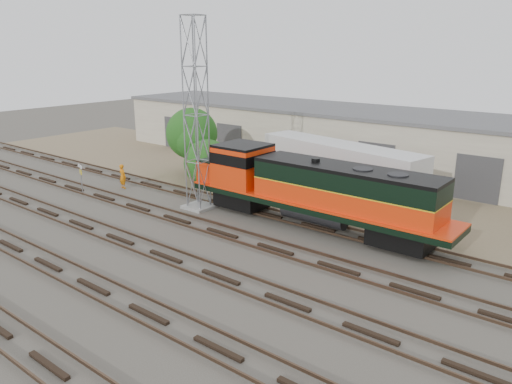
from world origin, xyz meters
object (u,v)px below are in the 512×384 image
Objects in this scene: locomotive at (310,189)px; worker at (123,176)px; semi_trailer at (343,165)px; signal_tower at (196,119)px.

worker is (-16.41, -1.90, -1.49)m from locomotive.
locomotive is at bearing -67.36° from semi_trailer.
worker is 0.14× the size of semi_trailer.
signal_tower is 11.13m from semi_trailer.
signal_tower reaches higher than semi_trailer.
signal_tower reaches higher than locomotive.
signal_tower is 0.93× the size of semi_trailer.
locomotive is at bearing 12.09° from signal_tower.
semi_trailer is (6.79, 8.02, -3.65)m from signal_tower.
locomotive is 9.08m from signal_tower.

